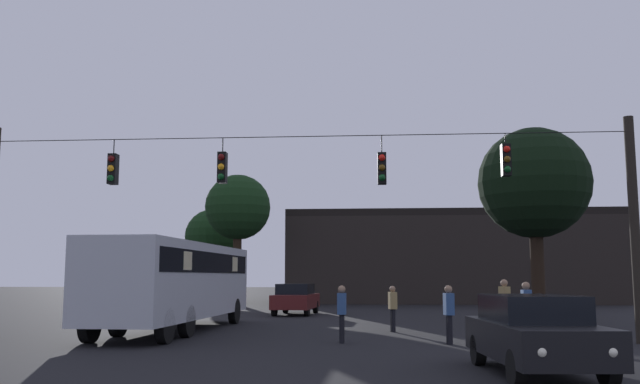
# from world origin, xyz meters

# --- Properties ---
(ground_plane) EXTENTS (168.00, 168.00, 0.00)m
(ground_plane) POSITION_xyz_m (0.00, 24.50, 0.00)
(ground_plane) COLOR black
(ground_plane) RESTS_ON ground
(overhead_signal_span) EXTENTS (19.67, 0.44, 6.56)m
(overhead_signal_span) POSITION_xyz_m (0.02, 11.50, 3.85)
(overhead_signal_span) COLOR black
(overhead_signal_span) RESTS_ON ground
(city_bus) EXTENTS (2.92, 11.08, 3.00)m
(city_bus) POSITION_xyz_m (-4.67, 14.58, 1.87)
(city_bus) COLOR #B7BCC6
(city_bus) RESTS_ON ground
(car_near_right) EXTENTS (2.11, 4.44, 1.52)m
(car_near_right) POSITION_xyz_m (5.26, 5.22, 0.80)
(car_near_right) COLOR black
(car_near_right) RESTS_ON ground
(car_far_left) EXTENTS (2.06, 4.42, 1.52)m
(car_far_left) POSITION_xyz_m (-1.66, 25.00, 0.80)
(car_far_left) COLOR #511919
(car_far_left) RESTS_ON ground
(pedestrian_crossing_left) EXTENTS (0.25, 0.37, 1.63)m
(pedestrian_crossing_left) POSITION_xyz_m (1.24, 11.05, 0.92)
(pedestrian_crossing_left) COLOR black
(pedestrian_crossing_left) RESTS_ON ground
(pedestrian_crossing_center) EXTENTS (0.31, 0.40, 1.56)m
(pedestrian_crossing_center) POSITION_xyz_m (2.82, 14.98, 0.87)
(pedestrian_crossing_center) COLOR black
(pedestrian_crossing_center) RESTS_ON ground
(pedestrian_crossing_right) EXTENTS (0.25, 0.37, 1.73)m
(pedestrian_crossing_right) POSITION_xyz_m (6.62, 11.82, 0.98)
(pedestrian_crossing_right) COLOR black
(pedestrian_crossing_right) RESTS_ON ground
(pedestrian_near_bus) EXTENTS (0.29, 0.39, 1.64)m
(pedestrian_near_bus) POSITION_xyz_m (4.26, 10.90, 0.92)
(pedestrian_near_bus) COLOR black
(pedestrian_near_bus) RESTS_ON ground
(pedestrian_trailing) EXTENTS (0.36, 0.42, 1.79)m
(pedestrian_trailing) POSITION_xyz_m (6.55, 14.65, 1.02)
(pedestrian_trailing) COLOR black
(pedestrian_trailing) RESTS_ON ground
(corner_building) EXTENTS (23.18, 12.41, 6.50)m
(corner_building) POSITION_xyz_m (7.82, 43.26, 3.25)
(corner_building) COLOR black
(corner_building) RESTS_ON ground
(tree_left_silhouette) EXTENTS (4.35, 4.35, 8.64)m
(tree_left_silhouette) POSITION_xyz_m (-6.72, 35.23, 6.39)
(tree_left_silhouette) COLOR #2D2116
(tree_left_silhouette) RESTS_ON ground
(tree_behind_building) EXTENTS (4.66, 4.66, 8.12)m
(tree_behind_building) POSITION_xyz_m (8.96, 19.96, 5.74)
(tree_behind_building) COLOR black
(tree_behind_building) RESTS_ON ground
(tree_right_far) EXTENTS (4.05, 4.05, 6.88)m
(tree_right_far) POSITION_xyz_m (-9.70, 40.55, 4.82)
(tree_right_far) COLOR #2D2116
(tree_right_far) RESTS_ON ground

